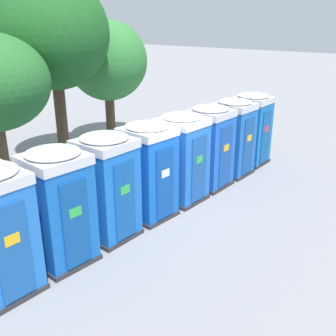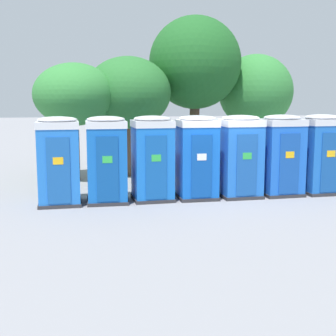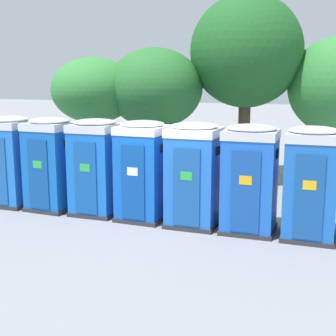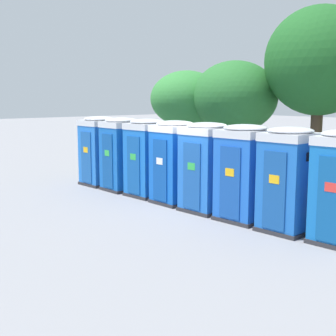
{
  "view_description": "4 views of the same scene",
  "coord_description": "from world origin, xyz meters",
  "px_view_note": "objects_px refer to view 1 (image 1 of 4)",
  "views": [
    {
      "loc": [
        -7.43,
        -6.79,
        4.85
      ],
      "look_at": [
        0.13,
        -0.2,
        1.11
      ],
      "focal_mm": 42.0,
      "sensor_mm": 36.0,
      "label": 1
    },
    {
      "loc": [
        -4.11,
        -13.92,
        3.08
      ],
      "look_at": [
        -1.57,
        -0.22,
        0.96
      ],
      "focal_mm": 50.0,
      "sensor_mm": 36.0,
      "label": 2
    },
    {
      "loc": [
        4.25,
        -10.78,
        3.53
      ],
      "look_at": [
        -0.0,
        -0.2,
        1.38
      ],
      "focal_mm": 50.0,
      "sensor_mm": 36.0,
      "label": 3
    },
    {
      "loc": [
        9.94,
        -9.57,
        3.23
      ],
      "look_at": [
        -1.0,
        -0.22,
        1.05
      ],
      "focal_mm": 50.0,
      "sensor_mm": 36.0,
      "label": 4
    }
  ],
  "objects_px": {
    "portapotty_7": "(251,128)",
    "portapotty_1": "(59,206)",
    "street_tree_1": "(53,34)",
    "portapotty_2": "(107,186)",
    "portapotty_6": "(233,137)",
    "portapotty_5": "(209,146)",
    "portapotty_4": "(182,157)",
    "street_tree_3": "(108,61)",
    "portapotty_3": "(148,170)"
  },
  "relations": [
    {
      "from": "portapotty_4",
      "to": "portapotty_5",
      "type": "bearing_deg",
      "value": 1.52
    },
    {
      "from": "portapotty_4",
      "to": "portapotty_3",
      "type": "bearing_deg",
      "value": 179.59
    },
    {
      "from": "portapotty_2",
      "to": "street_tree_3",
      "type": "height_order",
      "value": "street_tree_3"
    },
    {
      "from": "portapotty_1",
      "to": "portapotty_2",
      "type": "distance_m",
      "value": 1.37
    },
    {
      "from": "portapotty_1",
      "to": "street_tree_1",
      "type": "height_order",
      "value": "street_tree_1"
    },
    {
      "from": "portapotty_1",
      "to": "portapotty_7",
      "type": "relative_size",
      "value": 1.0
    },
    {
      "from": "portapotty_6",
      "to": "portapotty_7",
      "type": "distance_m",
      "value": 1.37
    },
    {
      "from": "portapotty_3",
      "to": "street_tree_3",
      "type": "xyz_separation_m",
      "value": [
        4.28,
        6.4,
        2.02
      ]
    },
    {
      "from": "portapotty_3",
      "to": "portapotty_1",
      "type": "bearing_deg",
      "value": -178.71
    },
    {
      "from": "portapotty_7",
      "to": "street_tree_3",
      "type": "bearing_deg",
      "value": 100.74
    },
    {
      "from": "portapotty_5",
      "to": "street_tree_3",
      "type": "height_order",
      "value": "street_tree_3"
    },
    {
      "from": "portapotty_1",
      "to": "portapotty_4",
      "type": "relative_size",
      "value": 1.0
    },
    {
      "from": "portapotty_3",
      "to": "portapotty_6",
      "type": "relative_size",
      "value": 1.0
    },
    {
      "from": "portapotty_7",
      "to": "street_tree_1",
      "type": "distance_m",
      "value": 7.6
    },
    {
      "from": "street_tree_1",
      "to": "street_tree_3",
      "type": "distance_m",
      "value": 3.29
    },
    {
      "from": "portapotty_1",
      "to": "portapotty_2",
      "type": "relative_size",
      "value": 1.0
    },
    {
      "from": "portapotty_1",
      "to": "portapotty_6",
      "type": "bearing_deg",
      "value": 0.88
    },
    {
      "from": "portapotty_4",
      "to": "portapotty_7",
      "type": "height_order",
      "value": "same"
    },
    {
      "from": "portapotty_2",
      "to": "portapotty_3",
      "type": "bearing_deg",
      "value": -0.38
    },
    {
      "from": "portapotty_5",
      "to": "portapotty_2",
      "type": "bearing_deg",
      "value": -179.76
    },
    {
      "from": "street_tree_3",
      "to": "portapotty_2",
      "type": "bearing_deg",
      "value": -131.44
    },
    {
      "from": "portapotty_3",
      "to": "portapotty_7",
      "type": "xyz_separation_m",
      "value": [
        5.46,
        0.15,
        0.0
      ]
    },
    {
      "from": "street_tree_1",
      "to": "portapotty_2",
      "type": "bearing_deg",
      "value": -115.29
    },
    {
      "from": "street_tree_3",
      "to": "portapotty_6",
      "type": "bearing_deg",
      "value": -91.62
    },
    {
      "from": "portapotty_3",
      "to": "portapotty_6",
      "type": "xyz_separation_m",
      "value": [
        4.1,
        0.04,
        0.0
      ]
    },
    {
      "from": "portapotty_1",
      "to": "portapotty_2",
      "type": "bearing_deg",
      "value": 2.96
    },
    {
      "from": "portapotty_2",
      "to": "portapotty_3",
      "type": "height_order",
      "value": "same"
    },
    {
      "from": "portapotty_1",
      "to": "portapotty_4",
      "type": "height_order",
      "value": "same"
    },
    {
      "from": "portapotty_1",
      "to": "portapotty_5",
      "type": "relative_size",
      "value": 1.0
    },
    {
      "from": "portapotty_3",
      "to": "portapotty_7",
      "type": "height_order",
      "value": "same"
    },
    {
      "from": "portapotty_7",
      "to": "portapotty_1",
      "type": "bearing_deg",
      "value": -178.5
    },
    {
      "from": "portapotty_4",
      "to": "portapotty_5",
      "type": "distance_m",
      "value": 1.37
    },
    {
      "from": "portapotty_7",
      "to": "street_tree_3",
      "type": "distance_m",
      "value": 6.68
    },
    {
      "from": "portapotty_4",
      "to": "portapotty_6",
      "type": "height_order",
      "value": "same"
    },
    {
      "from": "portapotty_4",
      "to": "street_tree_3",
      "type": "distance_m",
      "value": 7.33
    },
    {
      "from": "portapotty_5",
      "to": "street_tree_3",
      "type": "xyz_separation_m",
      "value": [
        1.55,
        6.38,
        2.02
      ]
    },
    {
      "from": "portapotty_6",
      "to": "portapotty_5",
      "type": "bearing_deg",
      "value": -179.3
    },
    {
      "from": "portapotty_5",
      "to": "street_tree_1",
      "type": "height_order",
      "value": "street_tree_1"
    },
    {
      "from": "portapotty_5",
      "to": "street_tree_1",
      "type": "xyz_separation_m",
      "value": [
        -1.44,
        5.62,
        3.18
      ]
    },
    {
      "from": "portapotty_2",
      "to": "portapotty_7",
      "type": "distance_m",
      "value": 6.83
    },
    {
      "from": "portapotty_5",
      "to": "portapotty_7",
      "type": "relative_size",
      "value": 1.0
    },
    {
      "from": "portapotty_2",
      "to": "portapotty_7",
      "type": "relative_size",
      "value": 1.0
    },
    {
      "from": "portapotty_3",
      "to": "street_tree_3",
      "type": "relative_size",
      "value": 0.51
    },
    {
      "from": "portapotty_5",
      "to": "portapotty_4",
      "type": "bearing_deg",
      "value": -178.48
    },
    {
      "from": "portapotty_2",
      "to": "portapotty_4",
      "type": "bearing_deg",
      "value": -0.4
    },
    {
      "from": "portapotty_5",
      "to": "street_tree_3",
      "type": "relative_size",
      "value": 0.51
    },
    {
      "from": "portapotty_5",
      "to": "portapotty_1",
      "type": "bearing_deg",
      "value": -179.08
    },
    {
      "from": "portapotty_5",
      "to": "street_tree_1",
      "type": "relative_size",
      "value": 0.4
    },
    {
      "from": "portapotty_2",
      "to": "portapotty_6",
      "type": "relative_size",
      "value": 1.0
    },
    {
      "from": "portapotty_6",
      "to": "street_tree_3",
      "type": "relative_size",
      "value": 0.51
    }
  ]
}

